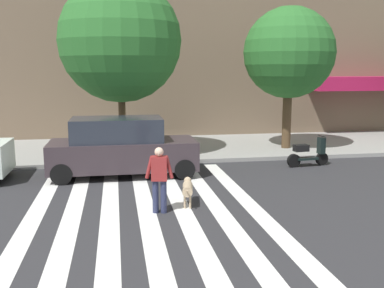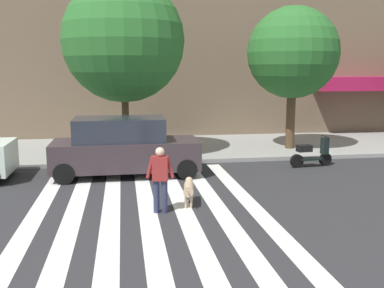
{
  "view_description": "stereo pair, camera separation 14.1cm",
  "coord_description": "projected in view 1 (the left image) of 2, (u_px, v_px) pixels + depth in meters",
  "views": [
    {
      "loc": [
        -1.5,
        -1.16,
        3.51
      ],
      "look_at": [
        0.07,
        7.87,
        1.95
      ],
      "focal_mm": 41.48,
      "sensor_mm": 36.0,
      "label": 1
    },
    {
      "loc": [
        -1.36,
        -1.18,
        3.51
      ],
      "look_at": [
        0.07,
        7.87,
        1.95
      ],
      "focal_mm": 41.48,
      "sensor_mm": 36.0,
      "label": 2
    }
  ],
  "objects": [
    {
      "name": "street_tree_nearest",
      "position": [
        120.0,
        41.0,
        16.7
      ],
      "size": [
        4.65,
        4.65,
        6.73
      ],
      "color": "#4C3823",
      "rests_on": "sidewalk_far"
    },
    {
      "name": "pedestrian_dog_walker",
      "position": [
        159.0,
        176.0,
        10.79
      ],
      "size": [
        0.71,
        0.3,
        1.64
      ],
      "color": "#282D4C",
      "rests_on": "ground_plane"
    },
    {
      "name": "dog_on_leash",
      "position": [
        188.0,
        188.0,
        11.51
      ],
      "size": [
        0.38,
        1.13,
        0.65
      ],
      "color": "tan",
      "rests_on": "ground_plane"
    },
    {
      "name": "sidewalk_far",
      "position": [
        152.0,
        149.0,
        19.29
      ],
      "size": [
        80.0,
        6.0,
        0.15
      ],
      "primitive_type": "cube",
      "color": "gray",
      "rests_on": "ground_plane"
    },
    {
      "name": "ground_plane",
      "position": [
        193.0,
        240.0,
        9.18
      ],
      "size": [
        160.0,
        160.0,
        0.0
      ],
      "primitive_type": "plane",
      "color": "#2B2B2D"
    },
    {
      "name": "parked_car_behind_first",
      "position": [
        122.0,
        147.0,
        14.58
      ],
      "size": [
        4.77,
        1.97,
        1.93
      ],
      "color": "#342A2F",
      "rests_on": "ground_plane"
    },
    {
      "name": "street_tree_middle",
      "position": [
        289.0,
        53.0,
        18.41
      ],
      "size": [
        3.79,
        3.79,
        5.91
      ],
      "color": "#4C3823",
      "rests_on": "sidewalk_far"
    },
    {
      "name": "crosswalk_stripes",
      "position": [
        154.0,
        243.0,
        9.04
      ],
      "size": [
        5.85,
        14.24,
        0.01
      ],
      "color": "silver",
      "rests_on": "ground_plane"
    },
    {
      "name": "parked_scooter",
      "position": [
        308.0,
        153.0,
        16.07
      ],
      "size": [
        1.63,
        0.52,
        1.11
      ],
      "color": "black",
      "rests_on": "ground_plane"
    }
  ]
}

